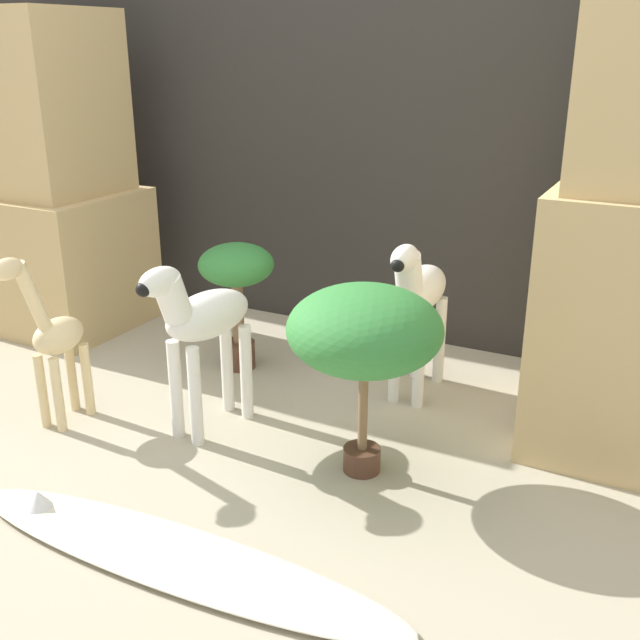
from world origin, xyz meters
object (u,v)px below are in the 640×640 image
object	(u,v)px
zebra_right	(418,296)
giraffe_figurine	(52,337)
surfboard	(171,555)
potted_palm_back	(365,332)
zebra_left	(201,323)
potted_palm_front	(237,276)

from	to	relation	value
zebra_right	giraffe_figurine	size ratio (longest dim) A/B	0.98
zebra_right	surfboard	xyz separation A→B (m)	(-0.21, -1.22, -0.38)
potted_palm_back	surfboard	world-z (taller)	potted_palm_back
zebra_left	potted_palm_front	world-z (taller)	zebra_left
zebra_right	surfboard	size ratio (longest dim) A/B	0.47
giraffe_figurine	potted_palm_front	bearing A→B (deg)	67.24
potted_palm_front	potted_palm_back	distance (m)	0.93
zebra_right	potted_palm_front	size ratio (longest dim) A/B	1.19
potted_palm_front	zebra_right	bearing A→B (deg)	7.21
potted_palm_front	surfboard	xyz separation A→B (m)	(0.52, -1.13, -0.38)
potted_palm_back	potted_palm_front	bearing A→B (deg)	147.40
zebra_left	potted_palm_back	bearing A→B (deg)	0.51
zebra_right	zebra_left	size ratio (longest dim) A/B	1.00
zebra_left	giraffe_figurine	bearing A→B (deg)	-158.03
giraffe_figurine	potted_palm_back	bearing A→B (deg)	10.56
giraffe_figurine	zebra_right	bearing A→B (deg)	37.69
potted_palm_front	potted_palm_back	xyz separation A→B (m)	(0.78, -0.50, 0.07)
zebra_right	zebra_left	world-z (taller)	same
potted_palm_front	potted_palm_back	bearing A→B (deg)	-32.60
zebra_right	potted_palm_front	xyz separation A→B (m)	(-0.73, -0.09, -0.00)
potted_palm_front	potted_palm_back	world-z (taller)	potted_palm_back
surfboard	zebra_left	bearing A→B (deg)	117.62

